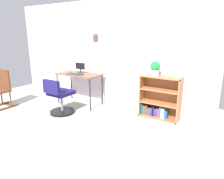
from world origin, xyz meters
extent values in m
plane|color=#969E8D|center=(0.00, 0.00, 0.00)|extent=(6.24, 6.24, 0.00)
cube|color=silver|center=(0.00, 2.15, 1.20)|extent=(5.20, 0.10, 2.39)
cube|color=#4B3025|center=(-0.11, 2.09, 1.56)|extent=(0.12, 0.02, 0.16)
cube|color=brown|center=(-0.35, 1.74, 0.73)|extent=(1.07, 0.55, 0.03)
cylinder|color=black|center=(-0.85, 1.50, 0.36)|extent=(0.03, 0.03, 0.72)
cylinder|color=black|center=(0.14, 1.50, 0.36)|extent=(0.03, 0.03, 0.72)
cylinder|color=black|center=(-0.85, 1.97, 0.36)|extent=(0.03, 0.03, 0.72)
cylinder|color=black|center=(0.14, 1.97, 0.36)|extent=(0.03, 0.03, 0.72)
cylinder|color=#262628|center=(-0.40, 1.84, 0.75)|extent=(0.19, 0.19, 0.01)
cylinder|color=#262628|center=(-0.40, 1.84, 0.80)|extent=(0.03, 0.03, 0.08)
cube|color=black|center=(-0.40, 1.83, 0.91)|extent=(0.27, 0.02, 0.15)
cube|color=#1F312A|center=(-0.36, 1.60, 0.76)|extent=(0.41, 0.14, 0.02)
cylinder|color=black|center=(-0.29, 1.07, 0.03)|extent=(0.52, 0.52, 0.05)
cylinder|color=slate|center=(-0.29, 1.07, 0.23)|extent=(0.05, 0.05, 0.36)
cube|color=#181447|center=(-0.29, 1.07, 0.45)|extent=(0.44, 0.44, 0.08)
cube|color=#181447|center=(-0.29, 0.82, 0.63)|extent=(0.42, 0.07, 0.28)
cube|color=#582D1A|center=(-1.53, 0.53, 0.02)|extent=(0.04, 0.64, 0.04)
cylinder|color=#582D1A|center=(-1.89, 0.69, 0.21)|extent=(0.03, 0.03, 0.34)
cylinder|color=#582D1A|center=(-1.53, 0.69, 0.21)|extent=(0.03, 0.03, 0.34)
cube|color=#582D1A|center=(-1.71, 0.71, 0.65)|extent=(0.40, 0.04, 0.45)
cube|color=#9D6239|center=(1.18, 1.92, 0.43)|extent=(0.02, 0.30, 0.86)
cube|color=#9D6239|center=(1.95, 1.92, 0.43)|extent=(0.02, 0.30, 0.86)
cube|color=#9D6239|center=(1.57, 1.92, 0.85)|extent=(0.79, 0.30, 0.02)
cube|color=#9D6239|center=(1.57, 1.92, 0.01)|extent=(0.79, 0.30, 0.02)
cube|color=#9D6239|center=(1.57, 2.06, 0.43)|extent=(0.79, 0.02, 0.86)
cube|color=#9D6239|center=(1.57, 1.92, 0.31)|extent=(0.75, 0.28, 0.02)
cube|color=#9D6239|center=(1.57, 1.92, 0.58)|extent=(0.75, 0.28, 0.02)
cube|color=#1E478C|center=(1.22, 1.91, 0.13)|extent=(0.03, 0.12, 0.21)
cube|color=#237238|center=(1.26, 1.91, 0.11)|extent=(0.04, 0.10, 0.18)
cube|color=#B22D28|center=(1.30, 1.91, 0.12)|extent=(0.04, 0.10, 0.20)
cube|color=#593372|center=(1.36, 1.91, 0.10)|extent=(0.06, 0.12, 0.15)
cube|color=#1E478C|center=(1.41, 1.91, 0.11)|extent=(0.04, 0.11, 0.17)
cube|color=black|center=(1.46, 1.91, 0.13)|extent=(0.04, 0.09, 0.22)
cube|color=#593372|center=(1.50, 1.91, 0.10)|extent=(0.03, 0.11, 0.15)
cube|color=#593372|center=(1.56, 1.91, 0.11)|extent=(0.06, 0.11, 0.18)
cube|color=#237238|center=(1.61, 1.91, 0.13)|extent=(0.03, 0.11, 0.22)
cube|color=beige|center=(1.66, 1.91, 0.12)|extent=(0.06, 0.13, 0.20)
cube|color=#1E478C|center=(1.72, 1.91, 0.11)|extent=(0.05, 0.12, 0.16)
cylinder|color=#B7B2A8|center=(1.44, 1.90, 0.92)|extent=(0.17, 0.17, 0.12)
sphere|color=green|center=(1.44, 1.90, 1.05)|extent=(0.19, 0.19, 0.19)
camera|label=1|loc=(2.78, -1.86, 1.65)|focal=32.57mm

